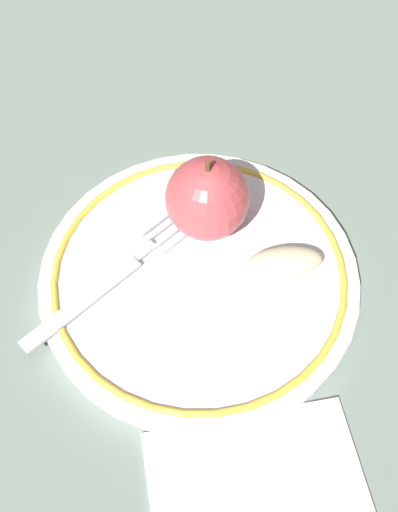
{
  "coord_description": "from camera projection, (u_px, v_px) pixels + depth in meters",
  "views": [
    {
      "loc": [
        0.22,
        -0.12,
        0.39
      ],
      "look_at": [
        0.02,
        -0.01,
        0.04
      ],
      "focal_mm": 40.0,
      "sensor_mm": 36.0,
      "label": 1
    }
  ],
  "objects": [
    {
      "name": "apple_slice_front",
      "position": [
        285.0,
        262.0,
        0.43
      ],
      "size": [
        0.05,
        0.06,
        0.02
      ],
      "primitive_type": "ellipsoid",
      "rotation": [
        0.0,
        0.0,
        4.33
      ],
      "color": "beige",
      "rests_on": "plate"
    },
    {
      "name": "plate",
      "position": [
        199.0,
        275.0,
        0.45
      ],
      "size": [
        0.25,
        0.25,
        0.02
      ],
      "color": "white",
      "rests_on": "ground_plane"
    },
    {
      "name": "ground_plane",
      "position": [
        198.0,
        263.0,
        0.46
      ],
      "size": [
        2.0,
        2.0,
        0.0
      ],
      "primitive_type": "plane",
      "color": "slate"
    },
    {
      "name": "apple_red_whole",
      "position": [
        207.0,
        198.0,
        0.44
      ],
      "size": [
        0.07,
        0.07,
        0.07
      ],
      "color": "#C6484C",
      "rests_on": "plate"
    },
    {
      "name": "fork",
      "position": [
        120.0,
        269.0,
        0.44
      ],
      "size": [
        0.07,
        0.19,
        0.0
      ],
      "rotation": [
        0.0,
        0.0,
        1.85
      ],
      "color": "silver",
      "rests_on": "plate"
    }
  ]
}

